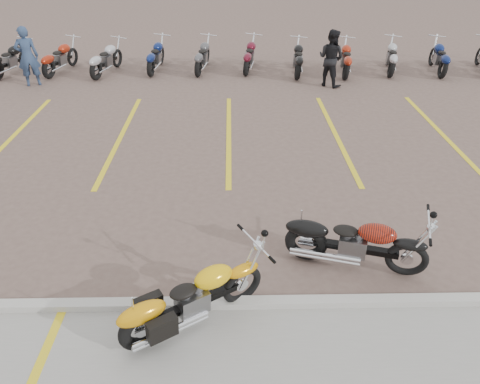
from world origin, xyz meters
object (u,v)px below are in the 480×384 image
object	(u,v)px
yellow_cruiser	(190,300)
flame_cruiser	(352,243)
person_a	(27,56)
person_b	(331,58)

from	to	relation	value
yellow_cruiser	flame_cruiser	xyz separation A→B (m)	(2.39, 1.17, 0.01)
flame_cruiser	person_a	xyz separation A→B (m)	(-8.27, 9.34, 0.49)
yellow_cruiser	person_b	bearing A→B (deg)	38.14
yellow_cruiser	person_b	world-z (taller)	person_b
flame_cruiser	person_a	size ratio (longest dim) A/B	1.13
person_b	person_a	bearing A→B (deg)	39.05
flame_cruiser	person_b	distance (m)	9.24
person_a	person_b	world-z (taller)	person_a
yellow_cruiser	person_a	world-z (taller)	person_a
person_a	person_b	bearing A→B (deg)	158.53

